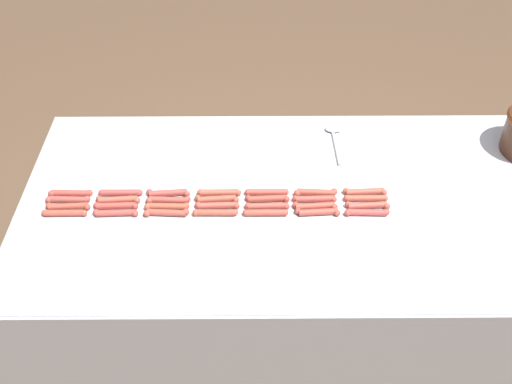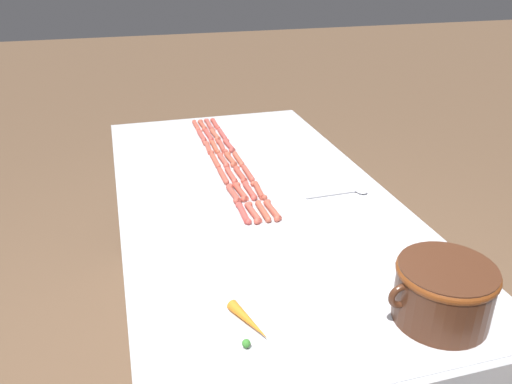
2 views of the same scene
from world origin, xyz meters
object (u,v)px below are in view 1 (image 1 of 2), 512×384
(hot_dog_20, at_px, (367,205))
(hot_dog_26, at_px, (317,212))
(hot_dog_7, at_px, (68,200))
(hot_dog_10, at_px, (217,199))
(hot_dog_1, at_px, (121,193))
(hot_dog_16, at_px, (167,206))
(hot_dog_3, at_px, (219,192))
(hot_dog_14, at_px, (68,206))
(hot_dog_19, at_px, (315,206))
(hot_dog_11, at_px, (267,199))
(hot_dog_13, at_px, (366,198))
(hot_dog_5, at_px, (316,192))
(hot_dog_27, at_px, (367,212))
(hot_dog_0, at_px, (70,193))
(hot_dog_17, at_px, (217,205))
(hot_dog_2, at_px, (168,193))
(hot_dog_24, at_px, (215,213))
(hot_dog_12, at_px, (314,199))
(hot_dog_22, at_px, (116,213))
(hot_dog_4, at_px, (267,192))
(hot_dog_18, at_px, (267,206))
(serving_spoon, at_px, (334,135))
(hot_dog_21, at_px, (64,213))
(hot_dog_23, at_px, (166,213))
(hot_dog_9, at_px, (168,200))
(hot_dog_15, at_px, (116,206))
(hot_dog_25, at_px, (265,213))
(hot_dog_6, at_px, (365,192))
(hot_dog_8, at_px, (118,200))

(hot_dog_20, relative_size, hot_dog_26, 1.00)
(hot_dog_7, xyz_separation_m, hot_dog_10, (0.00, 0.54, 0.00))
(hot_dog_1, relative_size, hot_dog_16, 1.00)
(hot_dog_3, relative_size, hot_dog_14, 1.00)
(hot_dog_14, bearing_deg, hot_dog_19, 89.76)
(hot_dog_11, relative_size, hot_dog_13, 1.00)
(hot_dog_5, xyz_separation_m, hot_dog_27, (0.11, 0.17, 0.00))
(hot_dog_0, distance_m, hot_dog_27, 1.07)
(hot_dog_7, height_order, hot_dog_14, same)
(hot_dog_13, xyz_separation_m, hot_dog_17, (0.04, -0.53, 0.00))
(hot_dog_13, height_order, hot_dog_16, same)
(hot_dog_1, relative_size, hot_dog_2, 1.00)
(hot_dog_2, distance_m, hot_dog_24, 0.21)
(hot_dog_20, distance_m, hot_dog_27, 0.04)
(hot_dog_24, relative_size, hot_dog_26, 1.00)
(hot_dog_1, relative_size, hot_dog_20, 1.00)
(hot_dog_12, distance_m, hot_dog_22, 0.71)
(hot_dog_4, relative_size, hot_dog_5, 1.00)
(hot_dog_14, xyz_separation_m, hot_dog_16, (0.00, 0.35, 0.00))
(hot_dog_14, distance_m, hot_dog_26, 0.89)
(hot_dog_7, height_order, hot_dog_26, same)
(hot_dog_24, bearing_deg, hot_dog_18, 100.41)
(hot_dog_16, height_order, hot_dog_24, same)
(hot_dog_27, xyz_separation_m, serving_spoon, (-0.47, -0.07, -0.00))
(hot_dog_5, bearing_deg, hot_dog_3, -90.18)
(hot_dog_21, distance_m, hot_dog_23, 0.36)
(hot_dog_1, relative_size, hot_dog_5, 1.00)
(hot_dog_4, height_order, hot_dog_26, same)
(hot_dog_14, distance_m, serving_spoon, 1.08)
(hot_dog_9, distance_m, hot_dog_15, 0.19)
(hot_dog_12, xyz_separation_m, hot_dog_24, (0.07, -0.35, 0.00))
(hot_dog_0, height_order, hot_dog_11, same)
(hot_dog_1, distance_m, hot_dog_21, 0.21)
(hot_dog_22, distance_m, hot_dog_25, 0.53)
(hot_dog_15, xyz_separation_m, hot_dog_24, (0.04, 0.36, 0.00))
(hot_dog_20, bearing_deg, hot_dog_18, -89.89)
(hot_dog_10, relative_size, hot_dog_22, 1.00)
(hot_dog_24, bearing_deg, hot_dog_6, 101.47)
(hot_dog_0, bearing_deg, hot_dog_8, 78.45)
(hot_dog_7, xyz_separation_m, hot_dog_18, (0.04, 0.72, 0.00))
(hot_dog_17, bearing_deg, hot_dog_7, -93.76)
(hot_dog_18, xyz_separation_m, hot_dog_22, (0.03, -0.53, 0.00))
(hot_dog_16, xyz_separation_m, hot_dog_24, (0.03, 0.17, 0.00))
(hot_dog_14, xyz_separation_m, hot_dog_18, (0.00, 0.71, 0.00))
(hot_dog_13, relative_size, hot_dog_15, 1.00)
(hot_dog_7, bearing_deg, hot_dog_18, 86.84)
(hot_dog_13, bearing_deg, hot_dog_9, -89.64)
(hot_dog_5, height_order, hot_dog_9, same)
(hot_dog_2, height_order, hot_dog_24, same)
(hot_dog_0, distance_m, hot_dog_22, 0.21)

